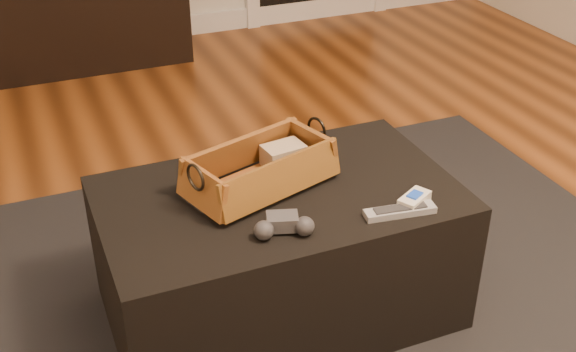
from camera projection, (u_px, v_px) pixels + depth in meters
name	position (u px, v px, depth m)	size (l,w,h in m)	color
floor	(299.00, 347.00, 2.10)	(5.00, 5.50, 0.01)	brown
baseboard	(117.00, 34.00, 4.25)	(5.00, 0.04, 0.12)	white
media_cabinet	(37.00, 14.00, 3.81)	(1.54, 0.45, 0.61)	black
area_rug	(286.00, 320.00, 2.19)	(2.60, 2.00, 0.01)	black
ottoman	(279.00, 253.00, 2.12)	(1.00, 0.60, 0.42)	black
tv_remote	(258.00, 183.00, 2.01)	(0.23, 0.05, 0.02)	black
cloth_bundle	(284.00, 155.00, 2.10)	(0.12, 0.08, 0.06)	tan
wicker_basket	(260.00, 171.00, 2.02)	(0.47, 0.34, 0.15)	#A95F26
game_controller	(284.00, 226.00, 1.83)	(0.16, 0.11, 0.05)	#3B3C3F
silver_remote	(400.00, 211.00, 1.91)	(0.20, 0.07, 0.02)	#ACAFB4
cream_gadget	(414.00, 200.00, 1.95)	(0.11, 0.09, 0.04)	silver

